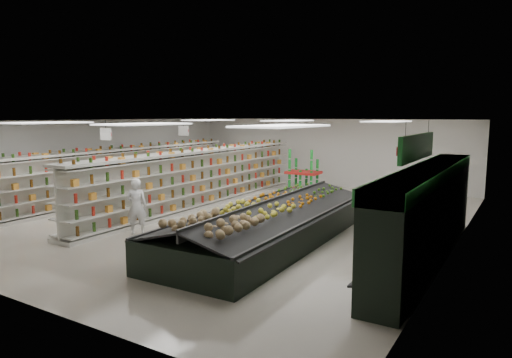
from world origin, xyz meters
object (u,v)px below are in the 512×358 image
Objects in this scene: produce_island at (271,222)px; shopper_background at (241,170)px; shopper_main at (137,206)px; soda_endcap at (303,174)px; gondola_center at (201,180)px; gondola_left at (128,175)px.

shopper_background is at bearing 128.45° from produce_island.
shopper_main is 0.90× the size of shopper_background.
shopper_main is at bearing -97.80° from soda_endcap.
gondola_center is 6.76× the size of shopper_background.
shopper_main is at bearing -77.32° from gondola_center.
gondola_center reaches higher than gondola_left.
soda_endcap is (2.15, 4.33, -0.11)m from gondola_center.
produce_island is at bearing 168.73° from shopper_main.
gondola_left is 7.37m from soda_endcap.
shopper_background is (-5.47, 6.88, 0.37)m from produce_island.
gondola_center is 5.44m from produce_island.
gondola_center is at bearing 148.17° from produce_island.
shopper_main is (4.68, -4.04, -0.14)m from gondola_left.
produce_island is 8.80m from shopper_background.
gondola_left is at bearing -178.02° from gondola_center.
shopper_background is at bearing -108.96° from shopper_main.
gondola_left is 0.98× the size of gondola_center.
shopper_main is 8.43m from shopper_background.
shopper_main is at bearing -159.70° from produce_island.
produce_island is 4.40× the size of shopper_background.
soda_endcap reaches higher than produce_island.
gondola_center is at bearing -116.37° from soda_endcap.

